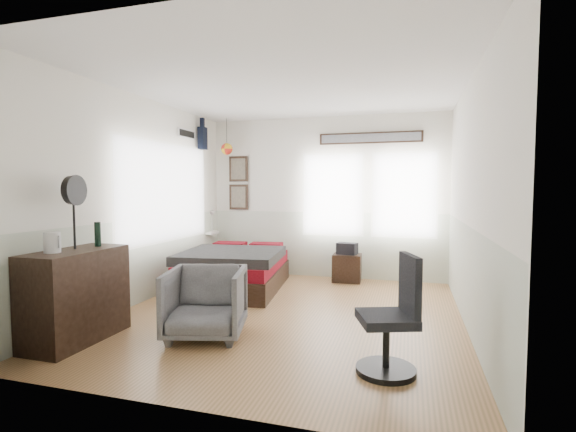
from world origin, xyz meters
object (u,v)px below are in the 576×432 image
(nightstand, at_px, (347,268))
(task_chair, at_px, (393,325))
(bed, at_px, (235,270))
(dresser, at_px, (76,296))
(armchair, at_px, (206,303))

(nightstand, height_order, task_chair, task_chair)
(bed, relative_size, dresser, 2.03)
(armchair, height_order, nightstand, armchair)
(bed, xyz_separation_m, task_chair, (2.37, -2.27, 0.10))
(dresser, xyz_separation_m, task_chair, (3.02, 0.13, -0.06))
(task_chair, bearing_deg, bed, 116.68)
(armchair, bearing_deg, dresser, -173.69)
(task_chair, bearing_deg, dresser, 162.92)
(armchair, relative_size, nightstand, 1.74)
(bed, height_order, task_chair, task_chair)
(bed, relative_size, task_chair, 2.09)
(bed, distance_m, nightstand, 1.81)
(bed, relative_size, armchair, 2.62)
(dresser, bearing_deg, bed, 74.97)
(bed, xyz_separation_m, nightstand, (1.53, 0.97, -0.07))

